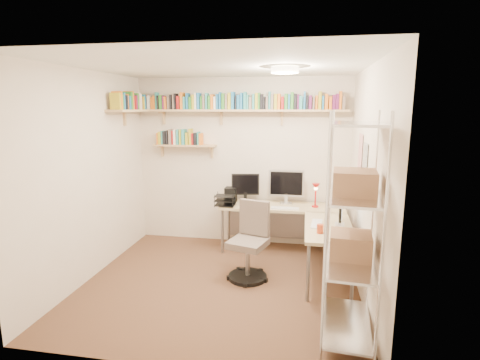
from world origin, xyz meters
TOP-DOWN VIEW (x-y plane):
  - ground at (0.00, 0.00)m, footprint 3.20×3.20m
  - room_shell at (0.00, 0.00)m, footprint 3.24×3.04m
  - wall_shelves at (-0.41, 1.30)m, footprint 3.12×1.09m
  - corner_desk at (0.69, 0.96)m, footprint 1.82×1.74m
  - office_chair at (0.32, 0.24)m, footprint 0.52×0.53m
  - wire_rack at (1.36, -0.84)m, footprint 0.51×0.92m

SIDE VIEW (x-z plane):
  - ground at x=0.00m, z-range 0.00..0.00m
  - office_chair at x=0.32m, z-range -0.07..0.87m
  - corner_desk at x=0.69m, z-range 0.08..1.27m
  - wire_rack at x=1.36m, z-range 0.09..2.13m
  - room_shell at x=0.00m, z-range 0.29..2.81m
  - wall_shelves at x=-0.41m, z-range 1.63..2.43m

